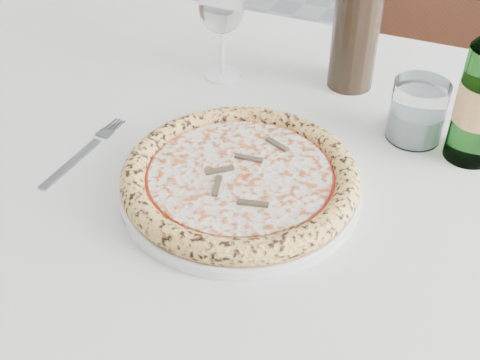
{
  "coord_description": "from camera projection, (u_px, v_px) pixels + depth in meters",
  "views": [
    {
      "loc": [
        0.17,
        -0.96,
        1.29
      ],
      "look_at": [
        -0.1,
        -0.39,
        0.78
      ],
      "focal_mm": 45.0,
      "sensor_mm": 36.0,
      "label": 1
    }
  ],
  "objects": [
    {
      "name": "floor",
      "position": [
        338.0,
        343.0,
        1.55
      ],
      "size": [
        5.0,
        6.0,
        0.02
      ],
      "primitive_type": "cube",
      "color": "gray",
      "rests_on": "ground"
    },
    {
      "name": "dining_table",
      "position": [
        267.0,
        193.0,
        0.95
      ],
      "size": [
        1.62,
        0.98,
        0.76
      ],
      "color": "brown",
      "rests_on": "floor"
    },
    {
      "name": "chair_far",
      "position": [
        420.0,
        69.0,
        1.56
      ],
      "size": [
        0.48,
        0.48,
        0.93
      ],
      "color": "brown",
      "rests_on": "floor"
    },
    {
      "name": "plate",
      "position": [
        240.0,
        186.0,
        0.82
      ],
      "size": [
        0.33,
        0.33,
        0.02
      ],
      "color": "white",
      "rests_on": "dining_table"
    },
    {
      "name": "pizza",
      "position": [
        240.0,
        176.0,
        0.81
      ],
      "size": [
        0.32,
        0.32,
        0.03
      ],
      "color": "#D08745",
      "rests_on": "plate"
    },
    {
      "name": "fork",
      "position": [
        83.0,
        153.0,
        0.89
      ],
      "size": [
        0.02,
        0.18,
        0.0
      ],
      "color": "slate",
      "rests_on": "dining_table"
    },
    {
      "name": "wine_glass",
      "position": [
        222.0,
        10.0,
        1.0
      ],
      "size": [
        0.08,
        0.08,
        0.17
      ],
      "color": "white",
      "rests_on": "dining_table"
    },
    {
      "name": "tumbler",
      "position": [
        417.0,
        115.0,
        0.9
      ],
      "size": [
        0.08,
        0.08,
        0.09
      ],
      "color": "white",
      "rests_on": "dining_table"
    },
    {
      "name": "wine_bottle",
      "position": [
        359.0,
        10.0,
        0.97
      ],
      "size": [
        0.08,
        0.08,
        0.32
      ],
      "color": "black",
      "rests_on": "dining_table"
    }
  ]
}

